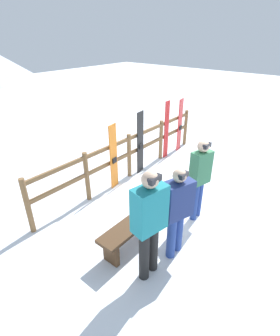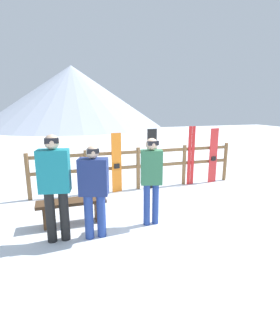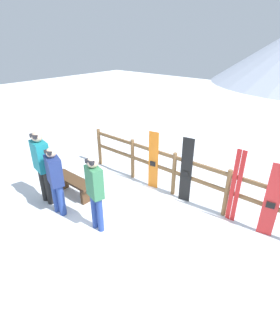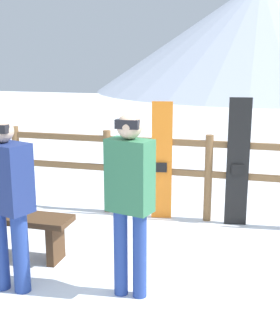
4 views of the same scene
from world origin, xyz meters
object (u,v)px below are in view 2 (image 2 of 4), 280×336
Objects in this scene: snowboard_red at (213,156)px; person_navy at (94,187)px; person_plaid_green at (151,175)px; snowboard_black_stripe at (152,159)px; person_teal at (55,182)px; bench at (72,207)px; ski_pair_red at (191,156)px; snowboard_orange at (117,163)px.

person_navy is at bearing -149.06° from snowboard_red.
snowboard_black_stripe is at bearing 69.16° from person_plaid_green.
snowboard_red is (4.30, 2.15, -0.24)m from person_teal.
ski_pair_red is at bearing 25.36° from bench.
person_navy reaches higher than snowboard_orange.
person_navy is (0.34, -0.64, 0.55)m from bench.
snowboard_black_stripe is 1.87m from snowboard_red.
ski_pair_red is (1.93, 2.04, -0.14)m from person_plaid_green.
snowboard_orange reaches higher than bench.
person_teal is 1.13× the size of snowboard_red.
person_teal reaches higher than snowboard_black_stripe.
ski_pair_red reaches higher than snowboard_black_stripe.
snowboard_red is (2.81, 0.00, 0.02)m from snowboard_orange.
ski_pair_red is at bearing 46.58° from person_plaid_green.
person_plaid_green is at bearing 3.71° from person_teal.
person_navy is at bearing -7.08° from person_teal.
bench is at bearing -158.69° from snowboard_red.
snowboard_orange is 2.11m from ski_pair_red.
person_navy reaches higher than snowboard_red.
snowboard_red is (1.87, -0.00, -0.02)m from snowboard_black_stripe.
bench is 2.73m from snowboard_black_stripe.
ski_pair_red reaches higher than snowboard_orange.
person_teal is at bearing -176.29° from person_plaid_green.
bench is 0.83× the size of snowboard_orange.
snowboard_black_stripe is 1.16m from ski_pair_red.
snowboard_red is at bearing -0.27° from ski_pair_red.
person_teal reaches higher than person_navy.
person_teal is at bearing 172.92° from person_navy.
snowboard_black_stripe is at bearing 41.41° from person_teal.
person_teal is at bearing -114.22° from bench.
snowboard_orange is (-0.17, 2.04, -0.20)m from person_plaid_green.
person_plaid_green is 2.19m from snowboard_black_stripe.
snowboard_black_stripe is 0.98× the size of ski_pair_red.
person_plaid_green is 2.06m from snowboard_orange.
person_navy is (-1.06, -0.18, -0.06)m from person_plaid_green.
person_teal is 4.81m from snowboard_red.
ski_pair_red is at bearing 36.59° from person_navy.
bench is at bearing -154.64° from ski_pair_red.
person_teal is at bearing -153.47° from snowboard_red.
ski_pair_red reaches higher than bench.
bench is 1.60m from person_plaid_green.
person_navy is at bearing -62.24° from bench.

